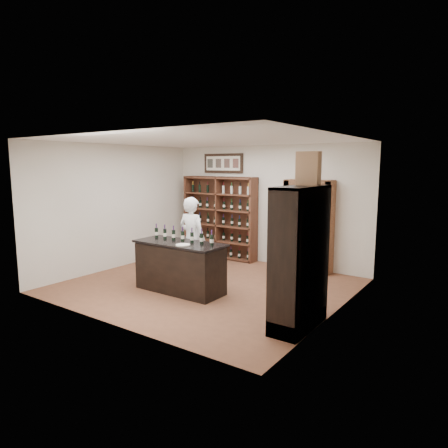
# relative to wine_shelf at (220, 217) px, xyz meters

# --- Properties ---
(floor) EXTENTS (5.50, 5.50, 0.00)m
(floor) POSITION_rel_wine_shelf_xyz_m (1.30, -2.33, -1.10)
(floor) COLOR brown
(floor) RESTS_ON ground
(ceiling) EXTENTS (5.50, 5.50, 0.00)m
(ceiling) POSITION_rel_wine_shelf_xyz_m (1.30, -2.33, 1.90)
(ceiling) COLOR white
(ceiling) RESTS_ON wall_back
(wall_back) EXTENTS (5.50, 0.04, 3.00)m
(wall_back) POSITION_rel_wine_shelf_xyz_m (1.30, 0.17, 0.40)
(wall_back) COLOR silver
(wall_back) RESTS_ON ground
(wall_left) EXTENTS (0.04, 5.00, 3.00)m
(wall_left) POSITION_rel_wine_shelf_xyz_m (-1.45, -2.33, 0.40)
(wall_left) COLOR silver
(wall_left) RESTS_ON ground
(wall_right) EXTENTS (0.04, 5.00, 3.00)m
(wall_right) POSITION_rel_wine_shelf_xyz_m (4.05, -2.33, 0.40)
(wall_right) COLOR silver
(wall_right) RESTS_ON ground
(wine_shelf) EXTENTS (2.20, 0.38, 2.20)m
(wine_shelf) POSITION_rel_wine_shelf_xyz_m (0.00, 0.00, 0.00)
(wine_shelf) COLOR brown
(wine_shelf) RESTS_ON ground
(framed_picture) EXTENTS (1.25, 0.04, 0.52)m
(framed_picture) POSITION_rel_wine_shelf_xyz_m (0.00, 0.14, 1.45)
(framed_picture) COLOR black
(framed_picture) RESTS_ON wall_back
(arched_doorway) EXTENTS (1.17, 0.35, 2.17)m
(arched_doorway) POSITION_rel_wine_shelf_xyz_m (2.55, -0.00, 0.04)
(arched_doorway) COLOR black
(arched_doorway) RESTS_ON ground
(emergency_light) EXTENTS (0.30, 0.10, 0.10)m
(emergency_light) POSITION_rel_wine_shelf_xyz_m (2.55, 0.09, 1.30)
(emergency_light) COLOR white
(emergency_light) RESTS_ON wall_back
(tasting_counter) EXTENTS (1.88, 0.78, 1.00)m
(tasting_counter) POSITION_rel_wine_shelf_xyz_m (1.10, -2.93, -0.61)
(tasting_counter) COLOR black
(tasting_counter) RESTS_ON ground
(counter_bottle_0) EXTENTS (0.07, 0.07, 0.30)m
(counter_bottle_0) POSITION_rel_wine_shelf_xyz_m (0.38, -2.84, 0.01)
(counter_bottle_0) COLOR black
(counter_bottle_0) RESTS_ON tasting_counter
(counter_bottle_1) EXTENTS (0.07, 0.07, 0.30)m
(counter_bottle_1) POSITION_rel_wine_shelf_xyz_m (0.62, -2.84, 0.01)
(counter_bottle_1) COLOR black
(counter_bottle_1) RESTS_ON tasting_counter
(counter_bottle_2) EXTENTS (0.07, 0.07, 0.30)m
(counter_bottle_2) POSITION_rel_wine_shelf_xyz_m (0.86, -2.84, 0.01)
(counter_bottle_2) COLOR black
(counter_bottle_2) RESTS_ON tasting_counter
(counter_bottle_3) EXTENTS (0.07, 0.07, 0.30)m
(counter_bottle_3) POSITION_rel_wine_shelf_xyz_m (1.10, -2.84, 0.01)
(counter_bottle_3) COLOR black
(counter_bottle_3) RESTS_ON tasting_counter
(counter_bottle_4) EXTENTS (0.07, 0.07, 0.30)m
(counter_bottle_4) POSITION_rel_wine_shelf_xyz_m (1.34, -2.84, 0.01)
(counter_bottle_4) COLOR black
(counter_bottle_4) RESTS_ON tasting_counter
(counter_bottle_5) EXTENTS (0.07, 0.07, 0.30)m
(counter_bottle_5) POSITION_rel_wine_shelf_xyz_m (1.58, -2.84, 0.01)
(counter_bottle_5) COLOR black
(counter_bottle_5) RESTS_ON tasting_counter
(counter_bottle_6) EXTENTS (0.07, 0.07, 0.30)m
(counter_bottle_6) POSITION_rel_wine_shelf_xyz_m (1.82, -2.84, 0.01)
(counter_bottle_6) COLOR black
(counter_bottle_6) RESTS_ON tasting_counter
(side_cabinet) EXTENTS (0.48, 1.20, 2.20)m
(side_cabinet) POSITION_rel_wine_shelf_xyz_m (3.82, -3.23, -0.35)
(side_cabinet) COLOR black
(side_cabinet) RESTS_ON ground
(shopkeeper) EXTENTS (0.67, 0.44, 1.83)m
(shopkeeper) POSITION_rel_wine_shelf_xyz_m (0.81, -2.20, -0.18)
(shopkeeper) COLOR white
(shopkeeper) RESTS_ON ground
(plate) EXTENTS (0.27, 0.27, 0.02)m
(plate) POSITION_rel_wine_shelf_xyz_m (1.37, -3.14, -0.09)
(plate) COLOR silver
(plate) RESTS_ON tasting_counter
(wine_crate) EXTENTS (0.37, 0.16, 0.51)m
(wine_crate) POSITION_rel_wine_shelf_xyz_m (3.80, -3.03, 1.36)
(wine_crate) COLOR tan
(wine_crate) RESTS_ON side_cabinet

